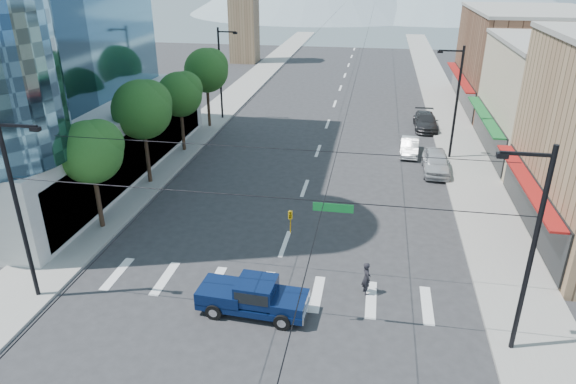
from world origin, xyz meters
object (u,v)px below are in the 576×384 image
(pickup_truck, at_px, (252,296))
(parked_car_far, at_px, (426,121))
(pedestrian, at_px, (366,278))
(parked_car_near, at_px, (436,162))
(parked_car_mid, at_px, (410,147))

(pickup_truck, distance_m, parked_car_far, 31.91)
(pedestrian, height_order, parked_car_near, pedestrian)
(pedestrian, xyz_separation_m, parked_car_far, (4.69, 28.01, -0.10))
(parked_car_mid, distance_m, parked_car_far, 7.71)
(parked_car_near, relative_size, parked_car_mid, 1.20)
(pickup_truck, distance_m, pedestrian, 5.59)
(pickup_truck, xyz_separation_m, parked_car_mid, (7.95, 22.88, -0.22))
(pickup_truck, bearing_deg, parked_car_far, 75.57)
(parked_car_near, bearing_deg, pedestrian, -104.81)
(parked_car_near, distance_m, parked_car_far, 11.26)
(pickup_truck, relative_size, parked_car_near, 1.06)
(pedestrian, distance_m, parked_car_mid, 20.71)
(pedestrian, relative_size, parked_car_near, 0.35)
(pickup_truck, xyz_separation_m, pedestrian, (5.06, 2.37, -0.04))
(pickup_truck, bearing_deg, pedestrian, 28.52)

